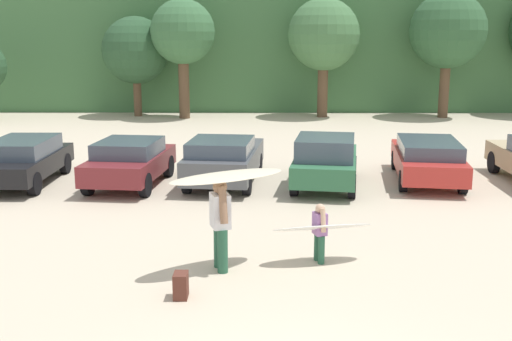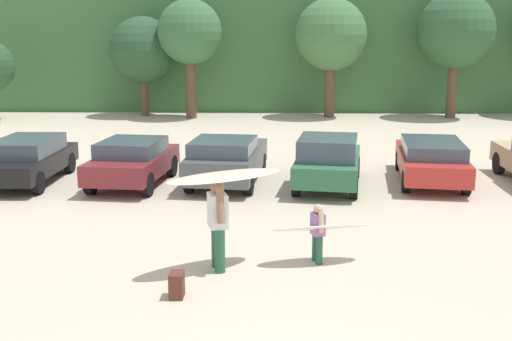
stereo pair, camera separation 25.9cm
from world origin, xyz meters
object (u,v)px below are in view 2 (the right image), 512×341
object	(u,v)px
parked_car_red	(431,159)
surfboard_white	(321,228)
parked_car_dark_gray	(227,159)
person_adult	(218,219)
backpack_dropped	(177,285)
parked_car_forest_green	(328,161)
person_child	(318,230)
surfboard_cream	(225,176)
parked_car_maroon	(133,161)
parked_car_black	(28,158)

from	to	relation	value
parked_car_red	surfboard_white	xyz separation A→B (m)	(-3.92, -7.09, -0.01)
parked_car_dark_gray	person_adult	xyz separation A→B (m)	(0.36, -7.17, 0.24)
parked_car_red	person_adult	world-z (taller)	person_adult
parked_car_dark_gray	backpack_dropped	world-z (taller)	parked_car_dark_gray
backpack_dropped	person_adult	bearing A→B (deg)	65.53
parked_car_forest_green	person_child	world-z (taller)	parked_car_forest_green
surfboard_white	person_adult	bearing A→B (deg)	1.03
parked_car_dark_gray	person_child	size ratio (longest dim) A/B	3.84
parked_car_dark_gray	surfboard_cream	bearing A→B (deg)	-170.01
parked_car_forest_green	person_child	xyz separation A→B (m)	(-0.75, -6.32, -0.13)
parked_car_maroon	person_adult	size ratio (longest dim) A/B	2.29
parked_car_dark_gray	surfboard_white	distance (m)	7.14
parked_car_black	parked_car_red	xyz separation A→B (m)	(12.40, 0.44, -0.03)
parked_car_forest_green	parked_car_red	size ratio (longest dim) A/B	0.89
parked_car_dark_gray	backpack_dropped	bearing A→B (deg)	-175.74
parked_car_maroon	surfboard_cream	distance (m)	7.66
parked_car_red	backpack_dropped	xyz separation A→B (m)	(-6.53, -8.86, -0.50)
parked_car_maroon	person_adult	distance (m)	7.58
parked_car_forest_green	surfboard_white	distance (m)	6.35
parked_car_forest_green	person_adult	world-z (taller)	person_adult
surfboard_cream	backpack_dropped	bearing A→B (deg)	30.05
parked_car_red	backpack_dropped	size ratio (longest dim) A/B	10.87
parked_car_forest_green	parked_car_red	distance (m)	3.33
parked_car_black	backpack_dropped	distance (m)	10.27
parked_car_forest_green	person_child	distance (m)	6.36
surfboard_cream	backpack_dropped	world-z (taller)	surfboard_cream
parked_car_black	parked_car_forest_green	world-z (taller)	parked_car_forest_green
parked_car_maroon	person_child	bearing A→B (deg)	-135.52
parked_car_maroon	parked_car_red	size ratio (longest dim) A/B	0.84
person_adult	surfboard_white	size ratio (longest dim) A/B	0.85
parked_car_dark_gray	person_child	distance (m)	7.13
parked_car_maroon	backpack_dropped	world-z (taller)	parked_car_maroon
backpack_dropped	parked_car_dark_gray	bearing A→B (deg)	88.32
parked_car_red	person_child	xyz separation A→B (m)	(-3.98, -7.10, -0.05)
parked_car_maroon	parked_car_black	bearing A→B (deg)	92.32
surfboard_cream	surfboard_white	world-z (taller)	surfboard_cream
parked_car_red	parked_car_dark_gray	bearing A→B (deg)	100.86
parked_car_maroon	surfboard_white	xyz separation A→B (m)	(5.18, -6.44, -0.03)
parked_car_maroon	backpack_dropped	distance (m)	8.62
parked_car_dark_gray	parked_car_forest_green	bearing A→B (deg)	-92.03
parked_car_maroon	surfboard_white	bearing A→B (deg)	-135.17
parked_car_red	backpack_dropped	bearing A→B (deg)	151.25
parked_car_red	person_child	bearing A→B (deg)	158.36
person_child	surfboard_cream	distance (m)	2.17
person_adult	surfboard_cream	distance (m)	0.85
parked_car_dark_gray	surfboard_white	size ratio (longest dim) A/B	2.20
parked_car_black	parked_car_dark_gray	size ratio (longest dim) A/B	0.93
parked_car_maroon	backpack_dropped	size ratio (longest dim) A/B	9.14
surfboard_white	parked_car_black	bearing A→B (deg)	-49.46
person_child	parked_car_maroon	bearing A→B (deg)	-68.74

